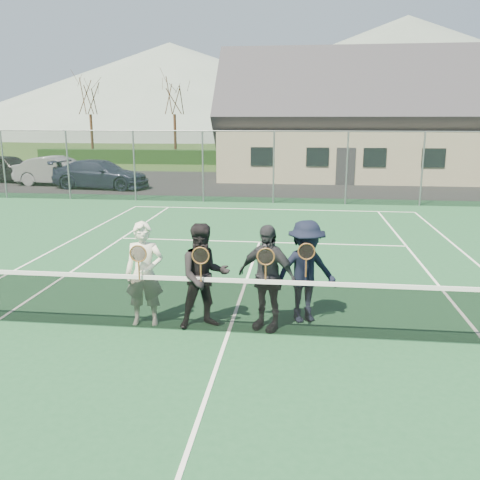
{
  "coord_description": "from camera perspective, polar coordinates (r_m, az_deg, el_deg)",
  "views": [
    {
      "loc": [
        1.12,
        -7.79,
        3.49
      ],
      "look_at": [
        0.01,
        1.5,
        1.25
      ],
      "focal_mm": 38.0,
      "sensor_mm": 36.0,
      "label": 1
    }
  ],
  "objects": [
    {
      "name": "ground",
      "position": [
        28.03,
        4.47,
        6.26
      ],
      "size": [
        220.0,
        220.0,
        0.0
      ],
      "primitive_type": "plane",
      "color": "#284418",
      "rests_on": "ground"
    },
    {
      "name": "court_surface",
      "position": [
        8.6,
        -1.29,
        -10.39
      ],
      "size": [
        30.0,
        30.0,
        0.02
      ],
      "primitive_type": "cube",
      "color": "#1C4C2B",
      "rests_on": "ground"
    },
    {
      "name": "tarmac_carpark",
      "position": [
        28.47,
        -3.65,
        6.4
      ],
      "size": [
        40.0,
        12.0,
        0.01
      ],
      "primitive_type": "cube",
      "color": "black",
      "rests_on": "ground"
    },
    {
      "name": "hedge_row",
      "position": [
        39.91,
        5.23,
        9.18
      ],
      "size": [
        40.0,
        1.2,
        1.1
      ],
      "primitive_type": "cube",
      "color": "black",
      "rests_on": "ground"
    },
    {
      "name": "hill_west",
      "position": [
        106.2,
        -7.78,
        16.31
      ],
      "size": [
        110.0,
        110.0,
        18.0
      ],
      "primitive_type": "cone",
      "color": "slate",
      "rests_on": "ground"
    },
    {
      "name": "hill_centre",
      "position": [
        104.78,
        17.95,
        16.94
      ],
      "size": [
        120.0,
        120.0,
        22.0
      ],
      "primitive_type": "cone",
      "color": "#586A5E",
      "rests_on": "ground"
    },
    {
      "name": "car_a",
      "position": [
        31.89,
        -24.64,
        7.36
      ],
      "size": [
        4.8,
        2.69,
        1.54
      ],
      "primitive_type": "imported",
      "rotation": [
        0.0,
        0.0,
        1.37
      ],
      "color": "black",
      "rests_on": "ground"
    },
    {
      "name": "car_b",
      "position": [
        29.12,
        -19.64,
        7.31
      ],
      "size": [
        4.73,
        1.9,
        1.53
      ],
      "primitive_type": "imported",
      "rotation": [
        0.0,
        0.0,
        1.51
      ],
      "color": "gray",
      "rests_on": "ground"
    },
    {
      "name": "car_c",
      "position": [
        27.15,
        -15.35,
        7.13
      ],
      "size": [
        5.19,
        2.6,
        1.45
      ],
      "primitive_type": "imported",
      "rotation": [
        0.0,
        0.0,
        1.45
      ],
      "color": "#1C2238",
      "rests_on": "ground"
    },
    {
      "name": "court_markings",
      "position": [
        8.6,
        -1.29,
        -10.3
      ],
      "size": [
        11.03,
        23.83,
        0.01
      ],
      "color": "white",
      "rests_on": "court_surface"
    },
    {
      "name": "tennis_net",
      "position": [
        8.4,
        -1.31,
        -7.09
      ],
      "size": [
        11.68,
        0.08,
        1.1
      ],
      "color": "slate",
      "rests_on": "ground"
    },
    {
      "name": "perimeter_fence",
      "position": [
        21.41,
        3.8,
        8.16
      ],
      "size": [
        30.07,
        0.07,
        3.02
      ],
      "color": "slate",
      "rests_on": "ground"
    },
    {
      "name": "clubhouse",
      "position": [
        31.92,
        12.34,
        14.05
      ],
      "size": [
        15.6,
        8.2,
        7.7
      ],
      "color": "beige",
      "rests_on": "ground"
    },
    {
      "name": "tree_a",
      "position": [
        44.3,
        -16.61,
        15.9
      ],
      "size": [
        3.2,
        3.2,
        7.77
      ],
      "color": "#392315",
      "rests_on": "ground"
    },
    {
      "name": "tree_b",
      "position": [
        42.09,
        -7.45,
        16.48
      ],
      "size": [
        3.2,
        3.2,
        7.77
      ],
      "color": "#321E12",
      "rests_on": "ground"
    },
    {
      "name": "tree_c",
      "position": [
        40.86,
        8.36,
        16.55
      ],
      "size": [
        3.2,
        3.2,
        7.77
      ],
      "color": "#382814",
      "rests_on": "ground"
    },
    {
      "name": "tree_d",
      "position": [
        42.28,
        22.56,
        15.59
      ],
      "size": [
        3.2,
        3.2,
        7.77
      ],
      "color": "#3A2415",
      "rests_on": "ground"
    },
    {
      "name": "player_a",
      "position": [
        8.78,
        -10.69,
        -3.77
      ],
      "size": [
        0.7,
        0.53,
        1.8
      ],
      "color": "white",
      "rests_on": "court_surface"
    },
    {
      "name": "player_b",
      "position": [
        8.54,
        -4.05,
        -4.07
      ],
      "size": [
        1.07,
        0.97,
        1.8
      ],
      "color": "black",
      "rests_on": "court_surface"
    },
    {
      "name": "player_c",
      "position": [
        8.47,
        3.01,
        -4.2
      ],
      "size": [
        1.14,
        0.83,
        1.8
      ],
      "color": "#26272C",
      "rests_on": "court_surface"
    },
    {
      "name": "player_d",
      "position": [
        8.84,
        7.38,
        -3.54
      ],
      "size": [
        1.33,
        1.08,
        1.8
      ],
      "color": "black",
      "rests_on": "court_surface"
    }
  ]
}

